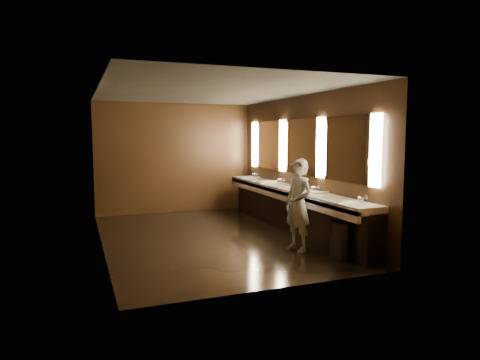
% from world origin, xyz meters
% --- Properties ---
extents(floor, '(6.00, 6.00, 0.00)m').
position_xyz_m(floor, '(0.00, 0.00, 0.00)').
color(floor, black).
rests_on(floor, ground).
extents(ceiling, '(4.00, 6.00, 0.02)m').
position_xyz_m(ceiling, '(0.00, 0.00, 2.80)').
color(ceiling, '#2D2D2B').
rests_on(ceiling, wall_back).
extents(wall_back, '(4.00, 0.02, 2.80)m').
position_xyz_m(wall_back, '(0.00, 3.00, 1.40)').
color(wall_back, black).
rests_on(wall_back, floor).
extents(wall_front, '(4.00, 0.02, 2.80)m').
position_xyz_m(wall_front, '(0.00, -3.00, 1.40)').
color(wall_front, black).
rests_on(wall_front, floor).
extents(wall_left, '(0.02, 6.00, 2.80)m').
position_xyz_m(wall_left, '(-2.00, 0.00, 1.40)').
color(wall_left, black).
rests_on(wall_left, floor).
extents(wall_right, '(0.02, 6.00, 2.80)m').
position_xyz_m(wall_right, '(2.00, 0.00, 1.40)').
color(wall_right, black).
rests_on(wall_right, floor).
extents(sink_counter, '(0.55, 5.40, 1.01)m').
position_xyz_m(sink_counter, '(1.79, 0.00, 0.50)').
color(sink_counter, black).
rests_on(sink_counter, floor).
extents(mirror_band, '(0.06, 5.03, 1.15)m').
position_xyz_m(mirror_band, '(1.98, -0.00, 1.75)').
color(mirror_band, '#FFE3B2').
rests_on(mirror_band, wall_right).
extents(person, '(0.51, 0.65, 1.59)m').
position_xyz_m(person, '(1.15, -1.45, 0.80)').
color(person, '#8399C4').
rests_on(person, floor).
extents(trash_bin, '(0.50, 0.50, 0.60)m').
position_xyz_m(trash_bin, '(1.58, -2.14, 0.30)').
color(trash_bin, black).
rests_on(trash_bin, floor).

